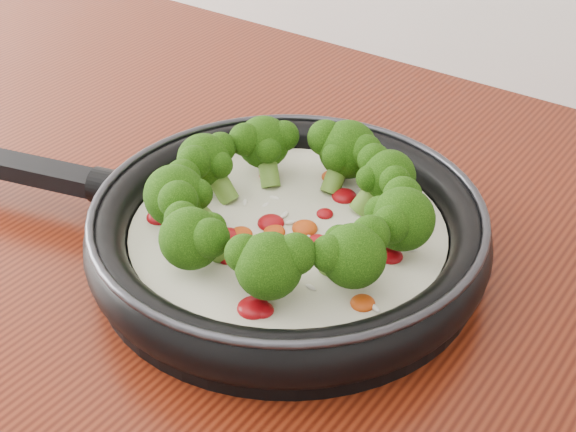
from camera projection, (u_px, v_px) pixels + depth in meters
The scene contains 1 object.
skillet at pixel (285, 227), 0.72m from camera, with size 0.60×0.44×0.10m.
Camera 1 is at (0.37, 0.55, 1.36)m, focal length 50.19 mm.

